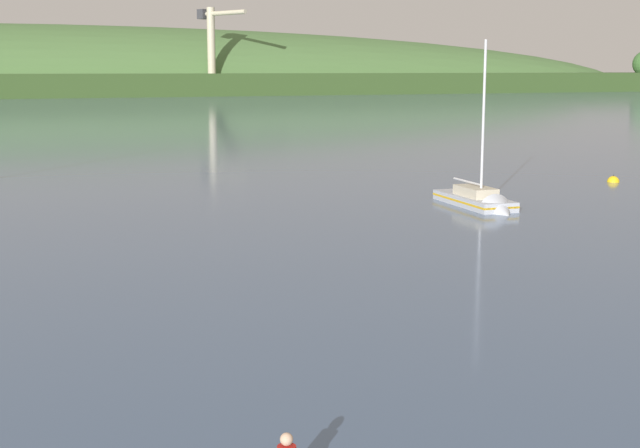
% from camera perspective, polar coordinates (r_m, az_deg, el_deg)
% --- Properties ---
extents(far_shoreline_hill, '(516.20, 98.98, 38.39)m').
position_cam_1_polar(far_shoreline_hill, '(256.79, -19.08, 7.99)').
color(far_shoreline_hill, '#314A21').
rests_on(far_shoreline_hill, ground).
extents(dockside_crane, '(8.28, 16.87, 22.97)m').
position_cam_1_polar(dockside_crane, '(238.89, -6.98, 11.02)').
color(dockside_crane, '#4C4C51').
rests_on(dockside_crane, ground).
extents(sailboat_midwater_white, '(2.79, 6.53, 9.17)m').
position_cam_1_polar(sailboat_midwater_white, '(44.68, 10.36, 1.16)').
color(sailboat_midwater_white, '#ADB2BC').
rests_on(sailboat_midwater_white, ground).
extents(mooring_buoy_midchannel, '(0.74, 0.74, 0.82)m').
position_cam_1_polar(mooring_buoy_midchannel, '(56.95, 18.44, 2.60)').
color(mooring_buoy_midchannel, yellow).
rests_on(mooring_buoy_midchannel, ground).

